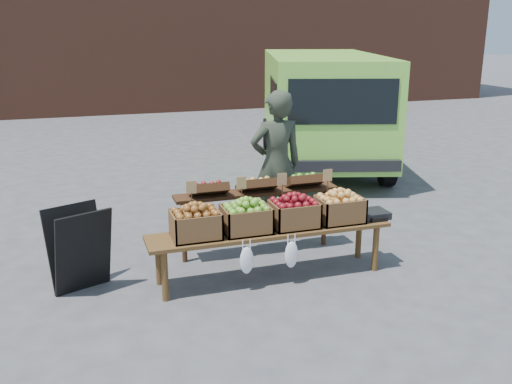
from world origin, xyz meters
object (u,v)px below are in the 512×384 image
object	(u,v)px
display_bench	(270,253)
crate_russet_pears	(246,219)
delivery_van	(321,111)
vendor	(276,165)
crate_red_apples	(294,214)
back_table	(257,213)
weighing_scale	(372,214)
chalkboard_sign	(79,249)
crate_green_apples	(339,209)
crate_golden_apples	(196,225)

from	to	relation	value
display_bench	crate_russet_pears	bearing A→B (deg)	180.00
delivery_van	vendor	bearing A→B (deg)	-106.20
crate_russet_pears	crate_red_apples	xyz separation A→B (m)	(0.55, 0.00, 0.00)
back_table	weighing_scale	size ratio (longest dim) A/B	6.18
display_bench	crate_russet_pears	xyz separation A→B (m)	(-0.27, 0.00, 0.42)
crate_red_apples	chalkboard_sign	bearing A→B (deg)	171.23
weighing_scale	display_bench	bearing A→B (deg)	180.00
crate_russet_pears	display_bench	bearing A→B (deg)	0.00
chalkboard_sign	back_table	xyz separation A→B (m)	(2.08, 0.37, 0.06)
back_table	display_bench	distance (m)	0.76
chalkboard_sign	crate_russet_pears	distance (m)	1.78
delivery_van	back_table	distance (m)	4.77
crate_red_apples	crate_green_apples	xyz separation A→B (m)	(0.55, 0.00, 0.00)
display_bench	crate_russet_pears	distance (m)	0.51
crate_golden_apples	crate_red_apples	xyz separation A→B (m)	(1.10, 0.00, 0.00)
chalkboard_sign	crate_russet_pears	xyz separation A→B (m)	(1.72, -0.35, 0.25)
back_table	crate_green_apples	size ratio (longest dim) A/B	4.20
delivery_van	crate_russet_pears	size ratio (longest dim) A/B	9.68
chalkboard_sign	crate_russet_pears	size ratio (longest dim) A/B	1.82
vendor	display_bench	size ratio (longest dim) A/B	0.71
delivery_van	chalkboard_sign	size ratio (longest dim) A/B	5.32
crate_golden_apples	weighing_scale	bearing A→B (deg)	0.00
crate_russet_pears	crate_green_apples	xyz separation A→B (m)	(1.10, 0.00, 0.00)
display_bench	vendor	bearing A→B (deg)	67.32
chalkboard_sign	crate_green_apples	xyz separation A→B (m)	(2.82, -0.35, 0.25)
back_table	crate_green_apples	xyz separation A→B (m)	(0.74, -0.72, 0.19)
crate_golden_apples	crate_green_apples	xyz separation A→B (m)	(1.65, 0.00, 0.00)
back_table	crate_golden_apples	bearing A→B (deg)	-141.58
weighing_scale	crate_green_apples	bearing A→B (deg)	180.00
crate_golden_apples	crate_red_apples	bearing A→B (deg)	0.00
delivery_van	chalkboard_sign	xyz separation A→B (m)	(-4.71, -4.31, -0.63)
vendor	weighing_scale	size ratio (longest dim) A/B	5.67
vendor	crate_red_apples	size ratio (longest dim) A/B	3.85
crate_russet_pears	weighing_scale	size ratio (longest dim) A/B	1.47
delivery_van	display_bench	size ratio (longest dim) A/B	1.79
delivery_van	crate_green_apples	bearing A→B (deg)	-95.56
delivery_van	crate_russet_pears	xyz separation A→B (m)	(-2.99, -4.66, -0.37)
vendor	crate_golden_apples	distance (m)	1.85
crate_golden_apples	vendor	bearing A→B (deg)	42.75
crate_golden_apples	crate_green_apples	world-z (taller)	same
crate_russet_pears	crate_red_apples	distance (m)	0.55
crate_russet_pears	crate_green_apples	distance (m)	1.10
delivery_van	back_table	bearing A→B (deg)	-107.23
display_bench	crate_green_apples	size ratio (longest dim) A/B	5.40
delivery_van	back_table	xyz separation A→B (m)	(-2.63, -3.94, -0.56)
crate_green_apples	weighing_scale	world-z (taller)	crate_green_apples
delivery_van	weighing_scale	world-z (taller)	delivery_van
display_bench	crate_red_apples	bearing A→B (deg)	0.00
chalkboard_sign	display_bench	size ratio (longest dim) A/B	0.34
chalkboard_sign	crate_golden_apples	size ratio (longest dim) A/B	1.82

